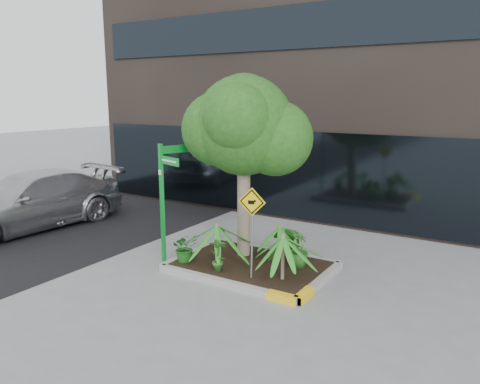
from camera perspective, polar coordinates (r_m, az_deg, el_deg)
The scene contains 14 objects.
ground at distance 10.18m, azimuth -0.44°, elevation -9.75°, with size 80.00×80.00×0.00m, color gray.
asphalt_road at distance 14.54m, azimuth -22.75°, elevation -4.04°, with size 7.00×80.00×0.01m, color black.
planter at distance 10.25m, azimuth 1.49°, elevation -8.99°, with size 3.35×2.36×0.15m.
tree at distance 10.24m, azimuth 0.51°, elevation 8.10°, with size 2.81×2.49×4.21m.
palm_front at distance 9.18m, azimuth 5.28°, elevation -5.49°, with size 1.04×1.04×1.16m.
palm_left at distance 10.02m, azimuth -2.86°, elevation -4.11°, with size 1.02×1.02×1.13m.
palm_back at distance 10.47m, azimuth 4.84°, elevation -4.28°, with size 0.84×0.84×0.93m.
parked_car at distance 14.50m, azimuth -24.34°, elevation -1.02°, with size 2.21×5.43×1.58m, color #B9B8BD.
shrub_a at distance 10.33m, azimuth -6.70°, elevation -6.72°, with size 0.57×0.57×0.64m, color #1C5C1A.
shrub_b at distance 9.99m, azimuth 7.06°, elevation -6.88°, with size 0.45×0.45×0.80m, color #27651E.
shrub_c at distance 9.70m, azimuth -2.66°, elevation -7.60°, with size 0.38×0.38×0.73m, color #2B6820.
shrub_d at distance 10.62m, azimuth 6.24°, elevation -6.06°, with size 0.38×0.38×0.69m, color #225E1B.
street_sign_post at distance 10.47m, azimuth -9.14°, elevation 0.23°, with size 0.76×0.96×2.69m.
cattle_sign at distance 9.13m, azimuth 1.49°, elevation -3.11°, with size 0.56×0.15×1.83m.
Camera 1 is at (5.04, -8.02, 3.72)m, focal length 35.00 mm.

